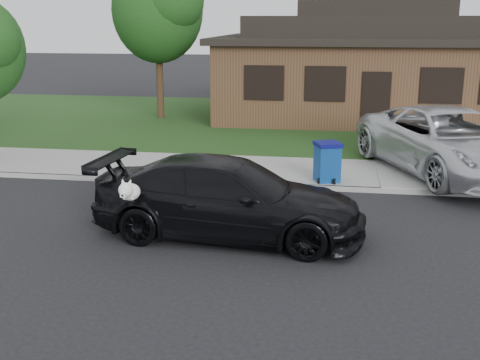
# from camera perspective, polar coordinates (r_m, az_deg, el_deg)

# --- Properties ---
(ground) EXTENTS (120.00, 120.00, 0.00)m
(ground) POSITION_cam_1_polar(r_m,az_deg,el_deg) (11.85, -4.05, -5.11)
(ground) COLOR black
(ground) RESTS_ON ground
(sidewalk) EXTENTS (60.00, 3.00, 0.12)m
(sidewalk) POSITION_cam_1_polar(r_m,az_deg,el_deg) (16.53, -0.20, 0.99)
(sidewalk) COLOR gray
(sidewalk) RESTS_ON ground
(curb) EXTENTS (60.00, 0.12, 0.12)m
(curb) POSITION_cam_1_polar(r_m,az_deg,el_deg) (15.10, -1.10, -0.38)
(curb) COLOR gray
(curb) RESTS_ON ground
(lawn) EXTENTS (60.00, 13.00, 0.13)m
(lawn) POSITION_cam_1_polar(r_m,az_deg,el_deg) (24.30, 2.81, 5.53)
(lawn) COLOR #193814
(lawn) RESTS_ON ground
(driveway) EXTENTS (4.50, 13.00, 0.14)m
(driveway) POSITION_cam_1_polar(r_m,az_deg,el_deg) (21.49, 18.05, 3.56)
(driveway) COLOR gray
(driveway) RESTS_ON ground
(sedan) EXTENTS (5.37, 2.66, 1.51)m
(sedan) POSITION_cam_1_polar(r_m,az_deg,el_deg) (11.49, -1.10, -1.75)
(sedan) COLOR black
(sedan) RESTS_ON ground
(minivan) EXTENTS (4.90, 6.72, 1.70)m
(minivan) POSITION_cam_1_polar(r_m,az_deg,el_deg) (16.55, 19.20, 3.46)
(minivan) COLOR silver
(minivan) RESTS_ON driveway
(recycling_bin) EXTENTS (0.77, 0.77, 0.99)m
(recycling_bin) POSITION_cam_1_polar(r_m,az_deg,el_deg) (15.18, 8.27, 1.74)
(recycling_bin) COLOR navy
(recycling_bin) RESTS_ON sidewalk
(house) EXTENTS (12.60, 8.60, 4.65)m
(house) POSITION_cam_1_polar(r_m,az_deg,el_deg) (25.94, 12.32, 10.42)
(house) COLOR #422B1C
(house) RESTS_ON ground
(tree_0) EXTENTS (3.78, 3.60, 6.34)m
(tree_0) POSITION_cam_1_polar(r_m,az_deg,el_deg) (24.69, -7.54, 15.86)
(tree_0) COLOR #332114
(tree_0) RESTS_ON ground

